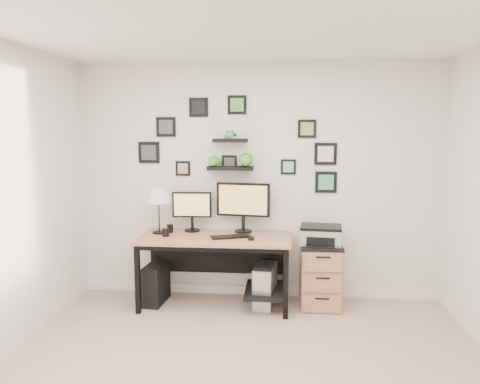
# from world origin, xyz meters

# --- Properties ---
(room) EXTENTS (4.00, 4.00, 4.00)m
(room) POSITION_xyz_m (0.00, 1.98, 0.05)
(room) COLOR tan
(room) RESTS_ON ground
(desk) EXTENTS (1.60, 0.70, 0.75)m
(desk) POSITION_xyz_m (-0.40, 1.67, 0.63)
(desk) COLOR #B37954
(desk) RESTS_ON ground
(monitor_left) EXTENTS (0.43, 0.18, 0.44)m
(monitor_left) POSITION_xyz_m (-0.72, 1.86, 1.01)
(monitor_left) COLOR black
(monitor_left) RESTS_ON desk
(monitor_right) EXTENTS (0.59, 0.21, 0.55)m
(monitor_right) POSITION_xyz_m (-0.16, 1.86, 1.07)
(monitor_right) COLOR black
(monitor_right) RESTS_ON desk
(keyboard) EXTENTS (0.43, 0.27, 0.02)m
(keyboard) POSITION_xyz_m (-0.26, 1.60, 0.76)
(keyboard) COLOR black
(keyboard) RESTS_ON desk
(mouse) EXTENTS (0.06, 0.09, 0.03)m
(mouse) POSITION_xyz_m (-0.05, 1.53, 0.76)
(mouse) COLOR black
(mouse) RESTS_ON desk
(table_lamp) EXTENTS (0.25, 0.25, 0.50)m
(table_lamp) POSITION_xyz_m (-1.06, 1.75, 1.16)
(table_lamp) COLOR black
(table_lamp) RESTS_ON desk
(mug) EXTENTS (0.08, 0.08, 0.08)m
(mug) POSITION_xyz_m (-0.96, 1.60, 0.79)
(mug) COLOR black
(mug) RESTS_ON desk
(pen_cup) EXTENTS (0.07, 0.07, 0.09)m
(pen_cup) POSITION_xyz_m (-0.95, 1.78, 0.79)
(pen_cup) COLOR black
(pen_cup) RESTS_ON desk
(pc_tower_black) EXTENTS (0.22, 0.44, 0.42)m
(pc_tower_black) POSITION_xyz_m (-1.09, 1.65, 0.21)
(pc_tower_black) COLOR black
(pc_tower_black) RESTS_ON ground
(pc_tower_grey) EXTENTS (0.26, 0.47, 0.44)m
(pc_tower_grey) POSITION_xyz_m (0.10, 1.65, 0.22)
(pc_tower_grey) COLOR gray
(pc_tower_grey) RESTS_ON ground
(file_cabinet) EXTENTS (0.43, 0.53, 0.67)m
(file_cabinet) POSITION_xyz_m (0.68, 1.72, 0.34)
(file_cabinet) COLOR #B37954
(file_cabinet) RESTS_ON ground
(printer) EXTENTS (0.46, 0.38, 0.19)m
(printer) POSITION_xyz_m (0.68, 1.73, 0.77)
(printer) COLOR silver
(printer) RESTS_ON file_cabinet
(wall_decor) EXTENTS (2.20, 0.18, 1.05)m
(wall_decor) POSITION_xyz_m (-0.26, 1.93, 1.66)
(wall_decor) COLOR black
(wall_decor) RESTS_ON ground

